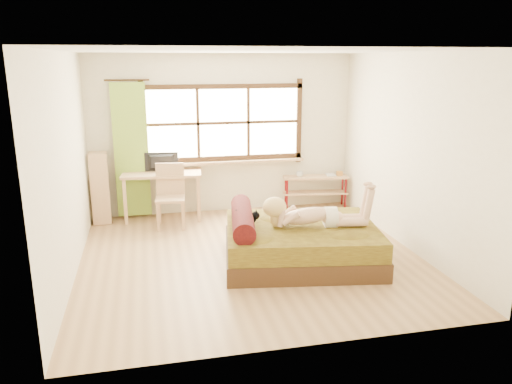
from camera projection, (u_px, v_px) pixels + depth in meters
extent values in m
plane|color=#9E754C|center=(251.00, 257.00, 6.79)|extent=(4.50, 4.50, 0.00)
plane|color=white|center=(250.00, 51.00, 6.09)|extent=(4.50, 4.50, 0.00)
plane|color=silver|center=(223.00, 134.00, 8.56)|extent=(4.50, 0.00, 4.50)
plane|color=silver|center=(304.00, 209.00, 4.31)|extent=(4.50, 0.00, 4.50)
plane|color=silver|center=(67.00, 167.00, 5.96)|extent=(0.00, 4.50, 4.50)
plane|color=silver|center=(409.00, 152.00, 6.91)|extent=(0.00, 4.50, 4.50)
cube|color=#FFEDBF|center=(223.00, 123.00, 8.50)|extent=(2.60, 0.01, 1.30)
cube|color=tan|center=(225.00, 162.00, 8.60)|extent=(2.80, 0.16, 0.04)
cube|color=olive|center=(131.00, 151.00, 8.17)|extent=(0.55, 0.10, 2.20)
cube|color=#2E200E|center=(301.00, 252.00, 6.62)|extent=(2.20, 1.87, 0.25)
cube|color=#392B0D|center=(301.00, 234.00, 6.56)|extent=(2.16, 1.84, 0.25)
cylinder|color=black|center=(243.00, 218.00, 6.45)|extent=(0.48, 1.37, 0.28)
cube|color=tan|center=(162.00, 174.00, 8.20)|extent=(1.33, 0.71, 0.04)
cube|color=tan|center=(125.00, 202.00, 8.01)|extent=(0.06, 0.06, 0.77)
cube|color=tan|center=(199.00, 199.00, 8.14)|extent=(0.06, 0.06, 0.77)
cube|color=tan|center=(129.00, 194.00, 8.46)|extent=(0.06, 0.06, 0.77)
cube|color=tan|center=(198.00, 192.00, 8.59)|extent=(0.06, 0.06, 0.77)
imported|color=black|center=(161.00, 162.00, 8.20)|extent=(0.55, 0.13, 0.31)
cube|color=tan|center=(170.00, 199.00, 7.87)|extent=(0.49, 0.49, 0.04)
cube|color=tan|center=(170.00, 179.00, 8.00)|extent=(0.45, 0.09, 0.51)
cube|color=tan|center=(158.00, 218.00, 7.73)|extent=(0.05, 0.05, 0.45)
cube|color=tan|center=(183.00, 217.00, 7.77)|extent=(0.05, 0.05, 0.45)
cube|color=tan|center=(160.00, 210.00, 8.10)|extent=(0.05, 0.05, 0.45)
cube|color=tan|center=(183.00, 210.00, 8.14)|extent=(0.05, 0.05, 0.45)
cube|color=tan|center=(316.00, 177.00, 8.94)|extent=(1.18, 0.45, 0.04)
cube|color=tan|center=(315.00, 192.00, 9.01)|extent=(1.18, 0.45, 0.03)
cylinder|color=#67090E|center=(287.00, 194.00, 8.85)|extent=(0.03, 0.03, 0.58)
cylinder|color=#67090E|center=(345.00, 193.00, 8.93)|extent=(0.03, 0.03, 0.58)
cylinder|color=#67090E|center=(285.00, 190.00, 9.08)|extent=(0.03, 0.03, 0.58)
cylinder|color=#67090E|center=(342.00, 189.00, 9.16)|extent=(0.03, 0.03, 0.58)
cube|color=#BA792E|center=(339.00, 173.00, 8.95)|extent=(0.11, 0.11, 0.08)
imported|color=gray|center=(300.00, 174.00, 8.86)|extent=(0.14, 0.14, 0.09)
imported|color=gray|center=(326.00, 175.00, 8.97)|extent=(0.19, 0.24, 0.02)
cube|color=tan|center=(103.00, 218.00, 8.28)|extent=(0.31, 0.49, 0.03)
cube|color=tan|center=(101.00, 197.00, 8.19)|extent=(0.31, 0.49, 0.03)
cube|color=tan|center=(99.00, 176.00, 8.09)|extent=(0.31, 0.49, 0.03)
cube|color=tan|center=(97.00, 154.00, 8.00)|extent=(0.31, 0.49, 0.03)
cube|color=tan|center=(100.00, 190.00, 7.92)|extent=(0.29, 0.05, 1.16)
cube|color=tan|center=(100.00, 183.00, 8.36)|extent=(0.29, 0.05, 1.16)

